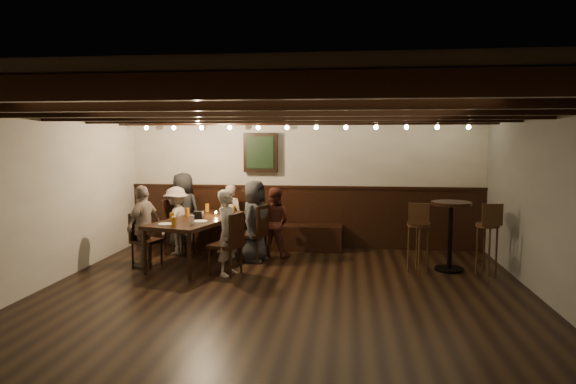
# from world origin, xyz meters

# --- Properties ---
(room) EXTENTS (7.00, 7.00, 7.00)m
(room) POSITION_xyz_m (-0.29, 2.21, 1.07)
(room) COLOR black
(room) RESTS_ON ground
(dining_table) EXTENTS (1.35, 2.12, 0.73)m
(dining_table) POSITION_xyz_m (-1.54, 2.00, 0.67)
(dining_table) COLOR black
(dining_table) RESTS_ON floor
(chair_left_near) EXTENTS (0.53, 0.53, 0.96)m
(chair_left_near) POSITION_xyz_m (-2.12, 2.62, 0.29)
(chair_left_near) COLOR black
(chair_left_near) RESTS_ON floor
(chair_left_far) EXTENTS (0.47, 0.47, 0.85)m
(chair_left_far) POSITION_xyz_m (-2.35, 1.75, 0.26)
(chair_left_far) COLOR black
(chair_left_far) RESTS_ON floor
(chair_right_near) EXTENTS (0.52, 0.52, 0.93)m
(chair_right_near) POSITION_xyz_m (-0.73, 2.25, 0.28)
(chair_right_near) COLOR black
(chair_right_near) RESTS_ON floor
(chair_right_far) EXTENTS (0.52, 0.52, 0.93)m
(chair_right_far) POSITION_xyz_m (-0.96, 1.38, 0.28)
(chair_right_far) COLOR black
(chair_right_far) RESTS_ON floor
(person_bench_left) EXTENTS (0.77, 0.60, 1.39)m
(person_bench_left) POSITION_xyz_m (-2.18, 3.10, 0.69)
(person_bench_left) COLOR black
(person_bench_left) RESTS_ON floor
(person_bench_centre) EXTENTS (0.49, 0.39, 1.19)m
(person_bench_centre) POSITION_xyz_m (-1.28, 3.01, 0.60)
(person_bench_centre) COLOR gray
(person_bench_centre) RESTS_ON floor
(person_bench_right) EXTENTS (0.67, 0.58, 1.18)m
(person_bench_right) POSITION_xyz_m (-0.44, 2.64, 0.59)
(person_bench_right) COLOR #51231B
(person_bench_right) RESTS_ON floor
(person_left_near) EXTENTS (0.62, 0.85, 1.18)m
(person_left_near) POSITION_xyz_m (-2.15, 2.63, 0.59)
(person_left_near) COLOR #A09187
(person_left_near) RESTS_ON floor
(person_left_far) EXTENTS (0.49, 0.80, 1.28)m
(person_left_far) POSITION_xyz_m (-2.38, 1.76, 0.64)
(person_left_far) COLOR gray
(person_left_far) RESTS_ON floor
(person_right_near) EXTENTS (0.58, 0.74, 1.33)m
(person_right_near) POSITION_xyz_m (-0.70, 2.24, 0.67)
(person_right_near) COLOR #28292B
(person_right_near) RESTS_ON floor
(person_right_far) EXTENTS (0.41, 0.52, 1.26)m
(person_right_far) POSITION_xyz_m (-0.93, 1.37, 0.63)
(person_right_far) COLOR #B2A497
(person_right_far) RESTS_ON floor
(pint_a) EXTENTS (0.07, 0.07, 0.14)m
(pint_a) POSITION_xyz_m (-1.64, 2.75, 0.80)
(pint_a) COLOR #BF7219
(pint_a) RESTS_ON dining_table
(pint_b) EXTENTS (0.07, 0.07, 0.14)m
(pint_b) POSITION_xyz_m (-1.14, 2.56, 0.80)
(pint_b) COLOR #BF7219
(pint_b) RESTS_ON dining_table
(pint_c) EXTENTS (0.07, 0.07, 0.14)m
(pint_c) POSITION_xyz_m (-1.81, 2.17, 0.80)
(pint_c) COLOR #BF7219
(pint_c) RESTS_ON dining_table
(pint_d) EXTENTS (0.07, 0.07, 0.14)m
(pint_d) POSITION_xyz_m (-1.20, 2.12, 0.80)
(pint_d) COLOR silver
(pint_d) RESTS_ON dining_table
(pint_e) EXTENTS (0.07, 0.07, 0.14)m
(pint_e) POSITION_xyz_m (-1.87, 1.62, 0.80)
(pint_e) COLOR #BF7219
(pint_e) RESTS_ON dining_table
(pint_f) EXTENTS (0.07, 0.07, 0.14)m
(pint_f) POSITION_xyz_m (-1.49, 1.42, 0.80)
(pint_f) COLOR silver
(pint_f) RESTS_ON dining_table
(pint_g) EXTENTS (0.07, 0.07, 0.14)m
(pint_g) POSITION_xyz_m (-1.70, 1.21, 0.80)
(pint_g) COLOR #BF7219
(pint_g) RESTS_ON dining_table
(plate_near) EXTENTS (0.24, 0.24, 0.01)m
(plate_near) POSITION_xyz_m (-1.87, 1.36, 0.74)
(plate_near) COLOR white
(plate_near) RESTS_ON dining_table
(plate_far) EXTENTS (0.24, 0.24, 0.01)m
(plate_far) POSITION_xyz_m (-1.45, 1.66, 0.74)
(plate_far) COLOR white
(plate_far) RESTS_ON dining_table
(condiment_caddy) EXTENTS (0.15, 0.10, 0.12)m
(condiment_caddy) POSITION_xyz_m (-1.56, 1.95, 0.79)
(condiment_caddy) COLOR black
(condiment_caddy) RESTS_ON dining_table
(candle) EXTENTS (0.05, 0.05, 0.05)m
(candle) POSITION_xyz_m (-1.35, 2.26, 0.76)
(candle) COLOR beige
(candle) RESTS_ON dining_table
(high_top_table) EXTENTS (0.60, 0.60, 1.06)m
(high_top_table) POSITION_xyz_m (2.35, 2.02, 0.69)
(high_top_table) COLOR black
(high_top_table) RESTS_ON floor
(bar_stool_left) EXTENTS (0.34, 0.36, 1.07)m
(bar_stool_left) POSITION_xyz_m (1.85, 1.82, 0.40)
(bar_stool_left) COLOR #381E12
(bar_stool_left) RESTS_ON floor
(bar_stool_right) EXTENTS (0.34, 0.36, 1.07)m
(bar_stool_right) POSITION_xyz_m (2.85, 1.86, 0.40)
(bar_stool_right) COLOR #381E12
(bar_stool_right) RESTS_ON floor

